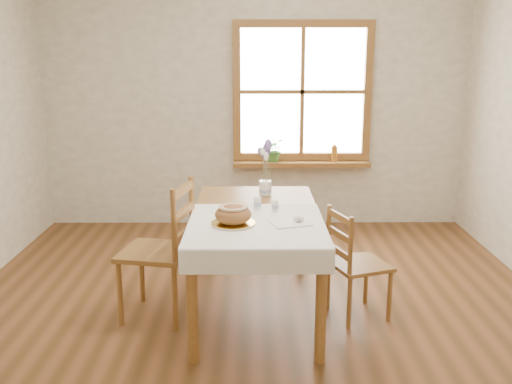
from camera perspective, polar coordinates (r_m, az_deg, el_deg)
ground at (r=4.07m, az=0.02°, el=-13.43°), size 5.00×5.00×0.00m
room_walls at (r=3.62m, az=0.03°, el=11.32°), size 4.60×5.10×2.65m
window at (r=6.12m, az=4.64°, el=9.96°), size 1.46×0.08×1.46m
window_sill at (r=6.15m, az=4.56°, el=2.84°), size 1.46×0.20×0.05m
dining_table at (r=4.10m, az=0.00°, el=-3.19°), size 0.90×1.60×0.75m
table_linen at (r=3.78m, az=0.03°, el=-3.25°), size 0.91×0.99×0.01m
chair_left at (r=4.12m, az=-9.97°, el=-5.71°), size 0.57×0.55×1.00m
chair_right at (r=4.16m, az=10.30°, el=-6.99°), size 0.50×0.49×0.80m
bread_plate at (r=3.76m, az=-2.28°, el=-3.17°), size 0.36×0.36×0.02m
bread_loaf at (r=3.74m, az=-2.29°, el=-2.09°), size 0.24×0.24×0.13m
egg_napkin at (r=3.79m, az=3.39°, el=-3.08°), size 0.30×0.27×0.01m
eggs at (r=3.78m, az=3.40°, el=-2.69°), size 0.23×0.22×0.04m
salt_shaker at (r=4.08m, az=0.14°, el=-1.11°), size 0.06×0.06×0.10m
pepper_shaker at (r=4.04m, az=1.93°, el=-1.37°), size 0.05×0.05×0.09m
flower_vase at (r=4.53m, az=0.94°, el=0.33°), size 0.12×0.12×0.11m
lavender_bouquet at (r=4.48m, az=0.95°, el=3.07°), size 0.18×0.18×0.33m
potted_plant at (r=6.11m, az=1.85°, el=3.98°), size 0.27×0.29×0.20m
amber_bottle at (r=6.17m, az=7.84°, el=3.89°), size 0.08×0.08×0.18m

